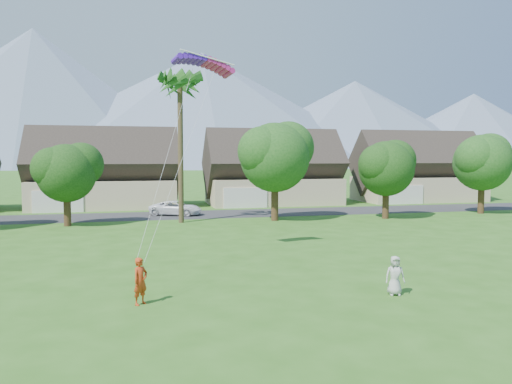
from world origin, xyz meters
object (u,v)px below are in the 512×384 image
object	(u,v)px
kite_flyer	(140,281)
parked_car	(176,208)
parafoil_kite	(204,61)
watcher	(395,275)

from	to	relation	value
kite_flyer	parked_car	bearing A→B (deg)	39.54
kite_flyer	parafoil_kite	size ratio (longest dim) A/B	0.52
kite_flyer	watcher	size ratio (longest dim) A/B	1.12
parked_car	parafoil_kite	world-z (taller)	parafoil_kite
watcher	parked_car	size ratio (longest dim) A/B	0.32
kite_flyer	parked_car	distance (m)	28.84
watcher	parked_car	xyz separation A→B (m)	(-6.35, 29.67, -0.11)
kite_flyer	parafoil_kite	xyz separation A→B (m)	(3.52, 8.06, 9.68)
kite_flyer	watcher	xyz separation A→B (m)	(9.86, -1.04, -0.10)
watcher	parafoil_kite	world-z (taller)	parafoil_kite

